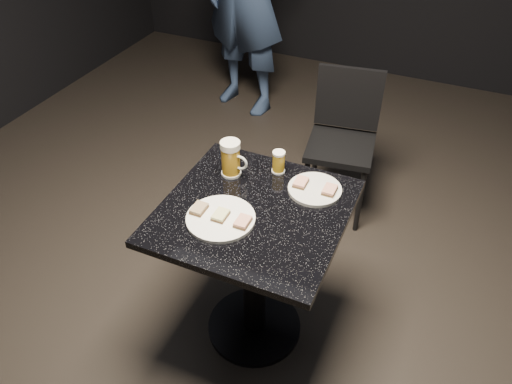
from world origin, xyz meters
TOP-DOWN VIEW (x-y plane):
  - floor at (0.00, 0.00)m, footprint 6.00×6.00m
  - plate_large at (-0.09, -0.11)m, footprint 0.26×0.26m
  - plate_small at (0.18, 0.20)m, footprint 0.22×0.22m
  - table at (0.00, 0.00)m, footprint 0.70×0.70m
  - beer_mug at (-0.18, 0.17)m, footprint 0.12×0.08m
  - beer_tumbler at (-0.01, 0.27)m, footprint 0.06×0.06m
  - chair at (0.08, 1.05)m, footprint 0.41×0.41m
  - canapes_on_plate_large at (-0.09, -0.11)m, footprint 0.23×0.07m
  - canapes_on_plate_small at (0.18, 0.20)m, footprint 0.17×0.07m

SIDE VIEW (x-z plane):
  - floor at x=0.00m, z-range 0.00..0.00m
  - chair at x=0.08m, z-range 0.07..0.92m
  - table at x=0.00m, z-range 0.13..0.88m
  - plate_large at x=-0.09m, z-range 0.75..0.76m
  - plate_small at x=0.18m, z-range 0.75..0.76m
  - canapes_on_plate_large at x=-0.09m, z-range 0.76..0.78m
  - canapes_on_plate_small at x=0.18m, z-range 0.76..0.78m
  - beer_tumbler at x=-0.01m, z-range 0.75..0.85m
  - beer_mug at x=-0.18m, z-range 0.75..0.91m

